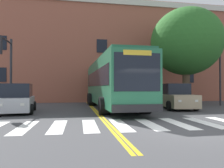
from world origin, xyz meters
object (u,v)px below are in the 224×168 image
object	(u,v)px
car_silver_near_lane	(17,99)
car_tan_far_lane	(175,97)
traffic_light_far_corner	(6,60)
street_tree_curbside_large	(186,42)
city_bus	(112,82)

from	to	relation	value
car_silver_near_lane	car_tan_far_lane	bearing A→B (deg)	4.19
car_silver_near_lane	car_tan_far_lane	size ratio (longest dim) A/B	0.86
car_silver_near_lane	car_tan_far_lane	world-z (taller)	car_tan_far_lane
car_silver_near_lane	traffic_light_far_corner	bearing A→B (deg)	137.29
traffic_light_far_corner	street_tree_curbside_large	distance (m)	14.77
traffic_light_far_corner	car_tan_far_lane	bearing A→B (deg)	-0.28
car_silver_near_lane	city_bus	bearing A→B (deg)	16.23
traffic_light_far_corner	street_tree_curbside_large	xyz separation A→B (m)	(14.21, 3.27, 2.35)
city_bus	traffic_light_far_corner	bearing A→B (deg)	-172.27
city_bus	car_tan_far_lane	bearing A→B (deg)	-12.82
city_bus	street_tree_curbside_large	world-z (taller)	street_tree_curbside_large
city_bus	street_tree_curbside_large	xyz separation A→B (m)	(7.17, 2.31, 3.75)
city_bus	car_tan_far_lane	xyz separation A→B (m)	(4.44, -1.01, -1.08)
car_silver_near_lane	traffic_light_far_corner	xyz separation A→B (m)	(-0.90, 0.83, 2.50)
city_bus	traffic_light_far_corner	size ratio (longest dim) A/B	2.51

